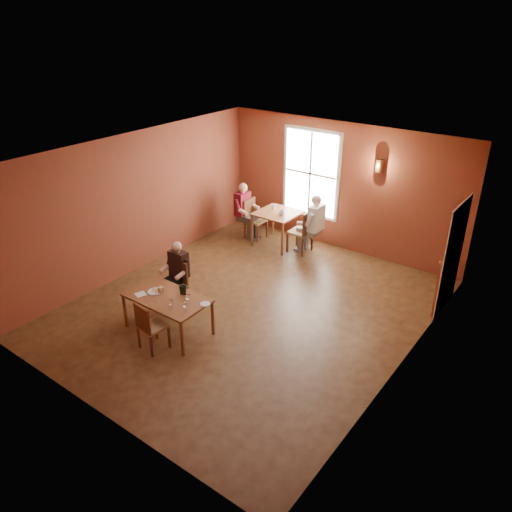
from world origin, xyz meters
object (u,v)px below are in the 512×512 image
Objects in this scene: chair_diner_main at (174,286)px; diner_main at (172,279)px; main_table at (168,314)px; diner_white at (302,224)px; diner_maroon at (255,212)px; chair_empty at (153,325)px; second_table at (277,228)px; chair_diner_maroon at (256,219)px; chair_diner_white at (300,231)px.

chair_diner_main is 0.16m from diner_main.
diner_white reaches higher than main_table.
chair_empty is at bearing 16.19° from diner_maroon.
diner_white is (0.67, 3.56, 0.09)m from diner_main.
diner_white reaches higher than second_table.
chair_diner_main is 1.00× the size of chair_empty.
diner_white is 1.35m from chair_diner_maroon.
chair_diner_white reaches higher than main_table.
diner_white is at bearing 97.84° from chair_empty.
chair_diner_white is at bearing 0.00° from second_table.
diner_main is 3.63m from diner_maroon.
diner_white is 1.36m from diner_maroon.
second_table is 0.68× the size of diner_white.
diner_white is at bearing -90.00° from chair_diner_white.
diner_maroon reaches higher than second_table.
second_table is (-0.01, 3.56, -0.19)m from diner_main.
chair_diner_white is 1.06× the size of chair_diner_maroon.
chair_diner_main is at bearing 10.67° from chair_diner_maroon.
chair_diner_main reaches higher than chair_empty.
second_table is (-0.68, 4.69, -0.03)m from chair_empty.
chair_empty is 0.64× the size of diner_white.
chair_empty reaches higher than main_table.
chair_diner_maroon is (-1.33, 0.00, -0.20)m from diner_white.
diner_maroon reaches higher than main_table.
chair_diner_main is at bearing 169.79° from chair_diner_white.
chair_empty is at bearing -81.73° from second_table.
chair_diner_maroon is (-1.33, 4.69, 0.05)m from chair_empty.
diner_white is 1.41× the size of chair_diner_maroon.
chair_diner_white reaches higher than second_table.
chair_diner_white is at bearing 98.20° from chair_empty.
main_table is 1.66× the size of chair_diner_main.
chair_diner_main is 0.95× the size of second_table.
chair_empty is (0.17, -0.51, 0.10)m from main_table.
chair_empty is at bearing 120.50° from diner_main.
diner_main reaches higher than main_table.
chair_diner_white is at bearing 90.00° from chair_diner_maroon.
chair_diner_white is at bearing 88.15° from main_table.
chair_diner_white is at bearing -100.21° from chair_diner_main.
main_table is 4.36m from diner_maroon.
chair_empty is 0.91× the size of chair_diner_maroon.
chair_diner_white is 0.18m from diner_white.
chair_diner_white is at bearing 90.00° from diner_white.
diner_main is 3.62m from diner_white.
chair_diner_white reaches higher than chair_diner_main.
chair_empty is at bearing 119.85° from chair_diner_main.
diner_maroon reaches higher than chair_diner_white.
main_table is 0.55m from chair_empty.
diner_main is 3.62m from chair_diner_maroon.
second_table reaches higher than main_table.
diner_white reaches higher than chair_diner_white.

